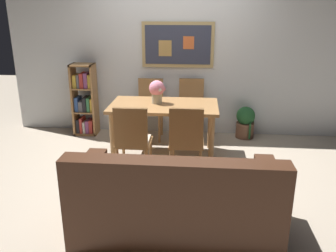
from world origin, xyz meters
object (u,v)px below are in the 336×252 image
dining_chair_near_left (133,137)px  flower_vase (157,90)px  leather_couch (175,204)px  potted_ivy (245,122)px  dining_table (164,112)px  bookshelf (85,101)px  dining_chair_far_right (191,104)px  dining_chair_near_right (186,137)px  dining_chair_far_left (150,104)px

dining_chair_near_left → flower_vase: (0.19, 0.81, 0.37)m
leather_couch → flower_vase: size_ratio=5.81×
potted_ivy → dining_chair_near_left: bearing=-133.3°
dining_table → potted_ivy: bearing=34.3°
leather_couch → bookshelf: bearing=122.3°
dining_table → dining_chair_far_right: dining_chair_far_right is taller
dining_table → dining_chair_near_left: size_ratio=1.57×
dining_chair_near_right → potted_ivy: bearing=60.6°
dining_chair_far_left → potted_ivy: 1.51m
dining_chair_near_right → dining_chair_near_left: size_ratio=1.00×
bookshelf → potted_ivy: 2.54m
dining_chair_near_left → leather_couch: bearing=-61.3°
dining_chair_far_left → bookshelf: 1.05m
dining_chair_near_left → flower_vase: bearing=76.8°
dining_chair_far_right → bookshelf: 1.68m
dining_chair_far_right → dining_chair_near_right: 1.48m
dining_chair_near_right → leather_couch: dining_chair_near_right is taller
bookshelf → potted_ivy: size_ratio=2.28×
dining_chair_near_right → leather_couch: 1.10m
dining_chair_near_right → dining_chair_near_left: (-0.62, -0.04, 0.00)m
dining_chair_far_right → bookshelf: (-1.68, 0.00, -0.00)m
dining_table → potted_ivy: dining_table is taller
leather_couch → potted_ivy: leather_couch is taller
dining_table → dining_chair_near_left: 0.81m
leather_couch → bookshelf: 3.03m
dining_chair_far_right → flower_vase: flower_vase is taller
leather_couch → dining_chair_far_right: bearing=88.6°
bookshelf → dining_chair_far_left: bearing=-2.9°
flower_vase → dining_chair_near_left: bearing=-103.2°
dining_chair_near_left → bookshelf: (-1.05, 1.52, -0.00)m
bookshelf → flower_vase: (1.24, -0.71, 0.37)m
dining_chair_far_left → dining_chair_near_left: (0.00, -1.47, 0.00)m
leather_couch → bookshelf: size_ratio=1.60×
dining_chair_far_right → flower_vase: (-0.44, -0.71, 0.37)m
dining_chair_near_right → dining_chair_near_left: 0.62m
dining_chair_far_right → dining_chair_near_right: (-0.01, -1.48, 0.00)m
potted_ivy → flower_vase: flower_vase is taller
dining_chair_far_left → flower_vase: (0.19, -0.66, 0.37)m
flower_vase → dining_chair_near_right: bearing=-60.9°
dining_chair_far_left → dining_chair_far_right: bearing=4.7°
dining_chair_far_left → potted_ivy: bearing=3.9°
dining_chair_far_left → leather_couch: size_ratio=0.51×
dining_chair_near_right → flower_vase: (-0.43, 0.77, 0.37)m
dining_chair_near_right → flower_vase: 0.95m
dining_table → dining_chair_far_left: (-0.29, 0.71, -0.09)m
dining_table → dining_chair_far_right: bearing=65.9°
flower_vase → bookshelf: bearing=150.2°
dining_chair_near_left → leather_couch: size_ratio=0.51×
dining_chair_near_left → flower_vase: size_ratio=2.94×
dining_chair_near_right → dining_chair_far_left: (-0.62, 1.43, 0.00)m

